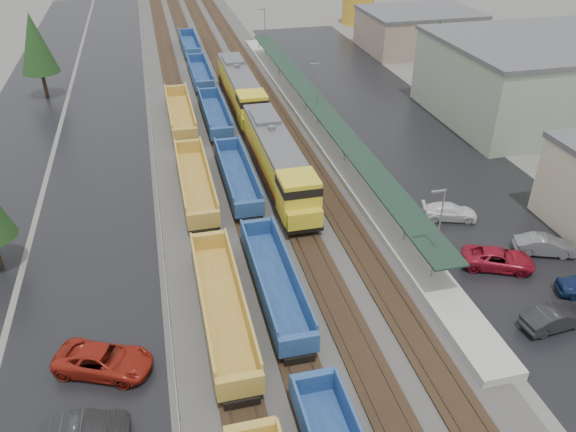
{
  "coord_description": "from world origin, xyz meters",
  "views": [
    {
      "loc": [
        -8.55,
        -9.45,
        26.11
      ],
      "look_at": [
        0.75,
        28.65,
        2.0
      ],
      "focal_mm": 35.0,
      "sensor_mm": 36.0,
      "label": 1
    }
  ],
  "objects_px": {
    "parked_car_east_a": "(555,318)",
    "parked_car_east_e": "(545,245)",
    "storage_tank": "(358,7)",
    "well_string_yellow": "(222,306)",
    "locomotive_lead": "(278,161)",
    "parked_car_east_b": "(498,259)",
    "parked_car_west_c": "(104,361)",
    "locomotive_trail": "(241,90)",
    "well_string_blue": "(237,177)",
    "parked_car_east_c": "(449,212)",
    "parked_car_west_b": "(85,429)"
  },
  "relations": [
    {
      "from": "parked_car_east_a",
      "to": "parked_car_east_e",
      "type": "height_order",
      "value": "parked_car_east_a"
    },
    {
      "from": "locomotive_lead",
      "to": "parked_car_east_b",
      "type": "height_order",
      "value": "locomotive_lead"
    },
    {
      "from": "parked_car_west_b",
      "to": "parked_car_east_c",
      "type": "distance_m",
      "value": 33.65
    },
    {
      "from": "locomotive_lead",
      "to": "locomotive_trail",
      "type": "height_order",
      "value": "same"
    },
    {
      "from": "parked_car_west_b",
      "to": "parked_car_east_b",
      "type": "bearing_deg",
      "value": -71.9
    },
    {
      "from": "locomotive_lead",
      "to": "locomotive_trail",
      "type": "relative_size",
      "value": 1.0
    },
    {
      "from": "storage_tank",
      "to": "parked_car_west_b",
      "type": "bearing_deg",
      "value": -118.02
    },
    {
      "from": "parked_car_west_c",
      "to": "parked_car_east_a",
      "type": "distance_m",
      "value": 29.23
    },
    {
      "from": "parked_car_west_c",
      "to": "parked_car_east_a",
      "type": "bearing_deg",
      "value": -72.94
    },
    {
      "from": "locomotive_trail",
      "to": "parked_car_east_e",
      "type": "relative_size",
      "value": 4.61
    },
    {
      "from": "storage_tank",
      "to": "parked_car_east_e",
      "type": "distance_m",
      "value": 80.52
    },
    {
      "from": "storage_tank",
      "to": "parked_car_east_a",
      "type": "distance_m",
      "value": 88.86
    },
    {
      "from": "parked_car_east_b",
      "to": "parked_car_east_a",
      "type": "bearing_deg",
      "value": -156.72
    },
    {
      "from": "storage_tank",
      "to": "parked_car_east_e",
      "type": "xyz_separation_m",
      "value": [
        -12.78,
        -79.46,
        -2.42
      ]
    },
    {
      "from": "locomotive_trail",
      "to": "well_string_yellow",
      "type": "distance_m",
      "value": 39.86
    },
    {
      "from": "parked_car_east_c",
      "to": "locomotive_trail",
      "type": "bearing_deg",
      "value": 40.76
    },
    {
      "from": "locomotive_lead",
      "to": "parked_car_east_a",
      "type": "xyz_separation_m",
      "value": [
        13.41,
        -23.94,
        -1.79
      ]
    },
    {
      "from": "parked_car_west_c",
      "to": "well_string_blue",
      "type": "bearing_deg",
      "value": -5.6
    },
    {
      "from": "well_string_yellow",
      "to": "parked_car_east_c",
      "type": "distance_m",
      "value": 22.76
    },
    {
      "from": "well_string_yellow",
      "to": "parked_car_east_e",
      "type": "distance_m",
      "value": 26.06
    },
    {
      "from": "well_string_blue",
      "to": "parked_car_east_a",
      "type": "bearing_deg",
      "value": -54.4
    },
    {
      "from": "parked_car_west_b",
      "to": "parked_car_east_e",
      "type": "height_order",
      "value": "parked_car_east_e"
    },
    {
      "from": "parked_car_east_a",
      "to": "parked_car_east_e",
      "type": "distance_m",
      "value": 8.92
    },
    {
      "from": "storage_tank",
      "to": "parked_car_east_b",
      "type": "distance_m",
      "value": 82.11
    },
    {
      "from": "well_string_blue",
      "to": "storage_tank",
      "type": "height_order",
      "value": "storage_tank"
    },
    {
      "from": "storage_tank",
      "to": "well_string_yellow",
      "type": "bearing_deg",
      "value": -115.53
    },
    {
      "from": "locomotive_lead",
      "to": "well_string_yellow",
      "type": "distance_m",
      "value": 19.77
    },
    {
      "from": "locomotive_lead",
      "to": "locomotive_trail",
      "type": "distance_m",
      "value": 21.0
    },
    {
      "from": "locomotive_trail",
      "to": "parked_car_east_c",
      "type": "bearing_deg",
      "value": -66.77
    },
    {
      "from": "parked_car_east_b",
      "to": "parked_car_east_c",
      "type": "height_order",
      "value": "parked_car_east_b"
    },
    {
      "from": "locomotive_lead",
      "to": "locomotive_trail",
      "type": "bearing_deg",
      "value": 90.0
    },
    {
      "from": "locomotive_trail",
      "to": "parked_car_east_a",
      "type": "relative_size",
      "value": 4.57
    },
    {
      "from": "parked_car_west_b",
      "to": "parked_car_east_b",
      "type": "relative_size",
      "value": 0.84
    },
    {
      "from": "storage_tank",
      "to": "parked_car_west_c",
      "type": "height_order",
      "value": "storage_tank"
    },
    {
      "from": "locomotive_lead",
      "to": "storage_tank",
      "type": "bearing_deg",
      "value": 64.02
    },
    {
      "from": "parked_car_west_b",
      "to": "well_string_blue",
      "type": "bearing_deg",
      "value": -23.53
    },
    {
      "from": "well_string_blue",
      "to": "parked_car_east_c",
      "type": "height_order",
      "value": "well_string_blue"
    },
    {
      "from": "well_string_yellow",
      "to": "parked_car_east_a",
      "type": "xyz_separation_m",
      "value": [
        21.41,
        -5.91,
        -0.44
      ]
    },
    {
      "from": "parked_car_east_a",
      "to": "parked_car_east_c",
      "type": "bearing_deg",
      "value": -4.35
    },
    {
      "from": "well_string_yellow",
      "to": "locomotive_lead",
      "type": "bearing_deg",
      "value": 66.07
    },
    {
      "from": "parked_car_west_b",
      "to": "well_string_yellow",
      "type": "bearing_deg",
      "value": -46.03
    },
    {
      "from": "parked_car_west_b",
      "to": "parked_car_east_e",
      "type": "relative_size",
      "value": 0.99
    },
    {
      "from": "well_string_yellow",
      "to": "parked_car_west_c",
      "type": "distance_m",
      "value": 8.15
    },
    {
      "from": "parked_car_west_b",
      "to": "parked_car_east_a",
      "type": "bearing_deg",
      "value": -84.69
    },
    {
      "from": "parked_car_east_a",
      "to": "locomotive_trail",
      "type": "bearing_deg",
      "value": 11.25
    },
    {
      "from": "well_string_yellow",
      "to": "well_string_blue",
      "type": "distance_m",
      "value": 18.83
    },
    {
      "from": "locomotive_trail",
      "to": "parked_car_east_a",
      "type": "height_order",
      "value": "locomotive_trail"
    },
    {
      "from": "well_string_yellow",
      "to": "parked_car_east_e",
      "type": "relative_size",
      "value": 18.91
    },
    {
      "from": "well_string_yellow",
      "to": "parked_car_east_e",
      "type": "height_order",
      "value": "well_string_yellow"
    },
    {
      "from": "parked_car_east_a",
      "to": "parked_car_east_c",
      "type": "height_order",
      "value": "parked_car_east_a"
    }
  ]
}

